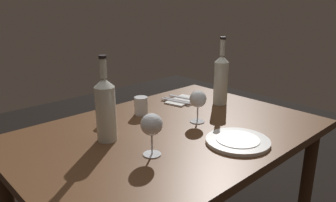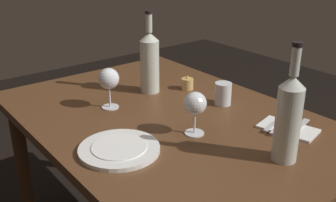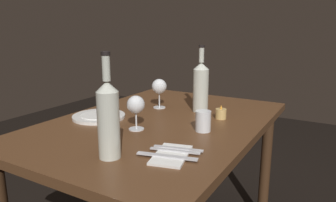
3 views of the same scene
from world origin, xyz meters
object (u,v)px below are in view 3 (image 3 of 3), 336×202
object	(u,v)px
wine_bottle	(201,86)
wine_glass_right	(136,106)
folded_napkin	(171,155)
water_tumbler	(203,122)
dinner_plate	(99,116)
wine_glass_left	(159,87)
votive_candle	(221,114)
wine_bottle_second	(108,118)
fork_outer	(178,148)
table_knife	(167,156)
fork_inner	(175,151)

from	to	relation	value
wine_bottle	wine_glass_right	bearing A→B (deg)	-15.36
wine_glass_right	folded_napkin	world-z (taller)	wine_glass_right
water_tumbler	dinner_plate	bearing A→B (deg)	-82.29
wine_glass_left	water_tumbler	world-z (taller)	wine_glass_left
votive_candle	folded_napkin	distance (m)	0.51
wine_bottle	folded_napkin	size ratio (longest dim) A/B	1.62
wine_bottle_second	folded_napkin	distance (m)	0.25
fork_outer	table_knife	world-z (taller)	same
wine_bottle_second	table_knife	xyz separation A→B (m)	(-0.08, 0.17, -0.13)
wine_bottle	votive_candle	xyz separation A→B (m)	(0.08, 0.14, -0.11)
wine_glass_right	wine_bottle	xyz separation A→B (m)	(-0.41, 0.11, 0.03)
wine_glass_right	fork_outer	size ratio (longest dim) A/B	0.83
wine_bottle_second	fork_inner	size ratio (longest dim) A/B	2.00
folded_napkin	dinner_plate	bearing A→B (deg)	-113.19
fork_inner	table_knife	distance (m)	0.06
dinner_plate	fork_outer	size ratio (longest dim) A/B	1.41
wine_glass_left	fork_outer	size ratio (longest dim) A/B	0.89
fork_outer	fork_inner	bearing A→B (deg)	0.00
wine_glass_right	water_tumbler	distance (m)	0.29
wine_bottle_second	fork_inner	world-z (taller)	wine_bottle_second
fork_inner	table_knife	world-z (taller)	same
votive_candle	table_knife	xyz separation A→B (m)	(0.54, 0.02, -0.01)
wine_glass_right	folded_napkin	size ratio (longest dim) A/B	0.70
wine_glass_left	wine_bottle	bearing A→B (deg)	101.66
folded_napkin	fork_outer	world-z (taller)	fork_outer
wine_bottle	fork_inner	distance (m)	0.60
votive_candle	table_knife	world-z (taller)	votive_candle
wine_glass_right	votive_candle	distance (m)	0.43
wine_glass_right	folded_napkin	xyz separation A→B (m)	(0.18, 0.27, -0.10)
wine_glass_left	table_knife	xyz separation A→B (m)	(0.57, 0.38, -0.10)
wine_bottle_second	dinner_plate	xyz separation A→B (m)	(-0.34, -0.36, -0.13)
wine_glass_left	wine_glass_right	world-z (taller)	wine_glass_left
fork_inner	table_knife	xyz separation A→B (m)	(0.06, 0.00, 0.00)
wine_glass_right	table_knife	bearing A→B (deg)	53.00
fork_inner	fork_outer	bearing A→B (deg)	180.00
wine_bottle	table_knife	bearing A→B (deg)	14.49
wine_bottle_second	folded_napkin	xyz separation A→B (m)	(-0.11, 0.17, -0.13)
wine_glass_right	fork_outer	distance (m)	0.31
wine_glass_left	fork_inner	distance (m)	0.65
wine_glass_right	table_knife	distance (m)	0.35
fork_inner	table_knife	bearing A→B (deg)	0.00
wine_glass_left	fork_inner	size ratio (longest dim) A/B	0.89
wine_glass_right	fork_inner	xyz separation A→B (m)	(0.15, 0.27, -0.09)
votive_candle	wine_bottle	bearing A→B (deg)	-118.09
wine_glass_left	fork_inner	xyz separation A→B (m)	(0.52, 0.38, -0.10)
wine_glass_right	dinner_plate	distance (m)	0.28
water_tumbler	fork_outer	distance (m)	0.25
wine_bottle	wine_bottle_second	distance (m)	0.70
votive_candle	table_knife	bearing A→B (deg)	1.80
wine_bottle_second	dinner_plate	world-z (taller)	wine_bottle_second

